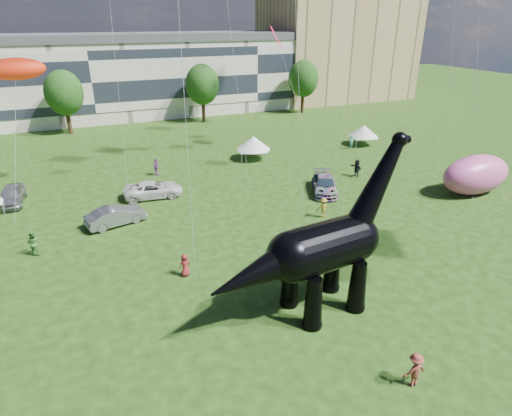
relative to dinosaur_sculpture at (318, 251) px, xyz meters
name	(u,v)px	position (x,y,z in m)	size (l,w,h in m)	color
ground	(358,350)	(0.39, -3.76, -3.84)	(220.00, 220.00, 0.00)	#16330C
terrace_row	(90,82)	(-7.61, 58.24, 2.16)	(78.00, 11.00, 12.00)	beige
apartment_block	(336,41)	(40.39, 61.24, 7.16)	(28.00, 18.00, 22.00)	tan
tree_mid_left	(63,89)	(-11.61, 49.24, 2.45)	(5.20, 5.20, 9.44)	#382314
tree_mid_right	(202,81)	(8.39, 49.24, 2.45)	(5.20, 5.20, 9.44)	#382314
tree_far_right	(304,76)	(26.39, 49.24, 2.45)	(5.20, 5.20, 9.44)	#382314
dinosaur_sculpture	(318,251)	(0.00, 0.00, 0.00)	(12.49, 3.77, 10.17)	black
car_silver	(12,195)	(-17.21, 24.08, -3.03)	(1.92, 4.76, 1.62)	#A7A7AB
car_grey	(116,216)	(-9.13, 15.94, -3.06)	(1.65, 4.73, 1.56)	gray
car_white	(153,189)	(-5.22, 20.62, -3.09)	(2.50, 5.42, 1.51)	silver
car_dark	(325,185)	(10.08, 15.32, -3.06)	(2.17, 5.34, 1.55)	#595960
gazebo_near	(253,143)	(7.91, 27.71, -1.90)	(5.02, 5.02, 2.76)	silver
gazebo_far	(364,131)	(23.59, 27.74, -2.00)	(4.65, 4.65, 2.62)	silver
inflatable_pink	(476,175)	(23.05, 9.56, -1.98)	(7.45, 3.72, 3.72)	#CF5097
visitors	(228,215)	(-0.81, 12.29, -2.95)	(45.91, 34.05, 1.88)	olive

